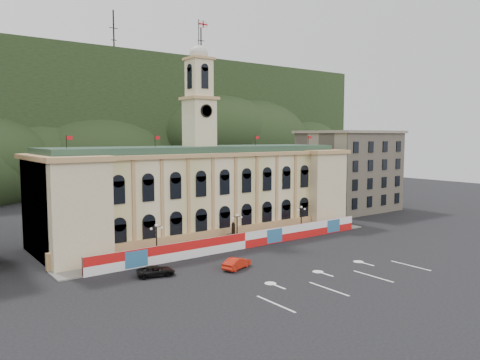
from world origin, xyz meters
TOP-DOWN VIEW (x-y plane):
  - ground at (0.00, 0.00)m, footprint 260.00×260.00m
  - lane_markings at (0.00, -5.00)m, footprint 26.00×10.00m
  - hill_ridge at (0.03, 121.99)m, footprint 230.00×80.00m
  - city_hall at (0.00, 27.63)m, footprint 56.20×17.60m
  - side_building_right at (43.00, 30.93)m, footprint 21.00×17.00m
  - hoarding_fence at (0.06, 15.07)m, footprint 50.00×0.44m
  - pavement at (0.00, 17.75)m, footprint 56.00×5.50m
  - statue at (0.00, 18.00)m, footprint 1.40×1.40m
  - lamp_left at (-14.00, 17.00)m, footprint 1.96×0.44m
  - lamp_center at (0.00, 17.00)m, footprint 1.96×0.44m
  - lamp_right at (14.00, 17.00)m, footprint 1.96×0.44m
  - red_sedan at (-7.57, 6.81)m, footprint 4.52×5.62m
  - black_suv at (-17.53, 10.22)m, footprint 4.64×5.84m

SIDE VIEW (x-z plane):
  - ground at x=0.00m, z-range 0.00..0.00m
  - lane_markings at x=0.00m, z-range -0.01..0.01m
  - pavement at x=0.00m, z-range 0.00..0.16m
  - black_suv at x=-17.53m, z-range 0.00..1.30m
  - red_sedan at x=-7.57m, z-range 0.00..1.52m
  - statue at x=0.00m, z-range -0.67..3.05m
  - hoarding_fence at x=0.06m, z-range 0.00..2.50m
  - lamp_left at x=-14.00m, z-range 0.50..5.65m
  - lamp_center at x=0.00m, z-range 0.50..5.65m
  - lamp_right at x=14.00m, z-range 0.50..5.65m
  - city_hall at x=0.00m, z-range -10.70..26.40m
  - side_building_right at x=43.00m, z-range 0.03..18.63m
  - hill_ridge at x=0.03m, z-range -12.52..51.48m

